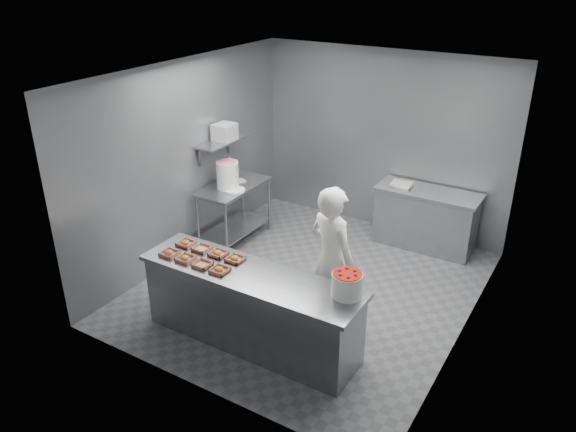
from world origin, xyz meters
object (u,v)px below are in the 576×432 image
object	(u,v)px
tray_1	(185,258)
tray_7	(235,259)
tray_2	(202,264)
tray_0	(169,253)
strawberry_tub	(347,284)
tray_4	(186,243)
tray_3	(219,270)
tray_6	(218,253)
worker	(332,260)
tray_5	(202,248)
appliance	(225,132)
service_counter	(251,308)
back_counter	(425,219)
prep_table	(234,204)

from	to	relation	value
tray_1	tray_7	distance (m)	0.56
tray_2	tray_0	bearing A→B (deg)	-180.00
tray_2	strawberry_tub	bearing A→B (deg)	10.23
tray_0	tray_7	size ratio (longest dim) A/B	1.00
tray_0	tray_1	world-z (taller)	same
tray_4	tray_3	bearing A→B (deg)	-21.56
tray_4	strawberry_tub	xyz separation A→B (m)	(2.10, 0.01, 0.12)
tray_6	worker	bearing A→B (deg)	27.54
tray_2	tray_7	world-z (taller)	tray_7
tray_6	strawberry_tub	distance (m)	1.63
tray_3	strawberry_tub	xyz separation A→B (m)	(1.38, 0.29, 0.12)
tray_5	appliance	bearing A→B (deg)	119.05
service_counter	back_counter	distance (m)	3.37
service_counter	tray_6	bearing A→B (deg)	165.31
prep_table	appliance	distance (m)	1.10
worker	appliance	bearing A→B (deg)	-8.03
tray_5	tray_7	world-z (taller)	tray_7
tray_0	tray_1	size ratio (longest dim) A/B	1.00
tray_1	tray_7	world-z (taller)	same
tray_1	tray_7	xyz separation A→B (m)	(0.48, 0.28, 0.00)
tray_6	appliance	size ratio (longest dim) A/B	0.60
service_counter	worker	size ratio (longest dim) A/B	1.46
tray_6	appliance	distance (m)	2.39
tray_1	strawberry_tub	world-z (taller)	strawberry_tub
tray_5	tray_2	bearing A→B (deg)	-49.85
service_counter	tray_1	size ratio (longest dim) A/B	13.88
tray_5	strawberry_tub	distance (m)	1.86
tray_5	tray_1	bearing A→B (deg)	-90.61
prep_table	tray_4	world-z (taller)	tray_4
tray_3	tray_5	world-z (taller)	tray_3
prep_table	tray_5	world-z (taller)	tray_5
back_counter	strawberry_tub	size ratio (longest dim) A/B	4.79
tray_6	tray_4	bearing A→B (deg)	180.00
service_counter	worker	bearing A→B (deg)	50.68
service_counter	back_counter	bearing A→B (deg)	74.52
tray_1	tray_6	size ratio (longest dim) A/B	1.00
tray_0	tray_5	size ratio (longest dim) A/B	1.00
tray_2	tray_3	bearing A→B (deg)	-0.00
tray_6	tray_5	bearing A→B (deg)	180.00
service_counter	tray_2	xyz separation A→B (m)	(-0.54, -0.14, 0.47)
tray_1	tray_7	size ratio (longest dim) A/B	1.00
service_counter	strawberry_tub	bearing A→B (deg)	7.91
tray_4	tray_5	world-z (taller)	tray_4
tray_0	tray_7	distance (m)	0.77
tray_6	service_counter	bearing A→B (deg)	-14.69
tray_1	tray_5	distance (m)	0.28
tray_5	worker	xyz separation A→B (m)	(1.39, 0.60, -0.03)
strawberry_tub	appliance	size ratio (longest dim) A/B	1.00
tray_6	tray_2	bearing A→B (deg)	-89.39
worker	tray_4	bearing A→B (deg)	39.83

